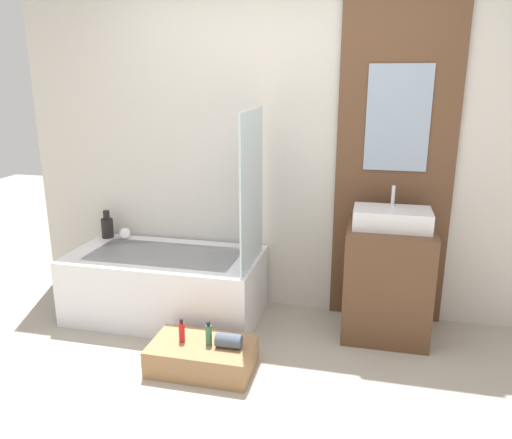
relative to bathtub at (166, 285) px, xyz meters
name	(u,v)px	position (x,y,z in m)	size (l,w,h in m)	color
ground_plane	(230,429)	(0.84, -1.16, -0.25)	(12.00, 12.00, 0.00)	#A39989
wall_tiled_back	(286,144)	(0.84, 0.42, 1.05)	(4.20, 0.06, 2.60)	beige
wall_wood_accent	(396,147)	(1.63, 0.37, 1.06)	(0.82, 0.04, 2.60)	brown
bathtub	(166,285)	(0.00, 0.00, 0.00)	(1.44, 0.74, 0.50)	white
glass_shower_screen	(252,190)	(0.69, -0.04, 0.79)	(0.01, 0.62, 1.08)	silver
wooden_step_bench	(202,356)	(0.51, -0.65, -0.17)	(0.64, 0.39, 0.18)	#997047
vanity_cabinet	(387,282)	(1.63, 0.09, 0.14)	(0.59, 0.52, 0.79)	brown
sink	(392,218)	(1.63, 0.09, 0.61)	(0.51, 0.31, 0.28)	white
vase_tall_dark	(107,227)	(-0.62, 0.27, 0.34)	(0.10, 0.10, 0.23)	black
vase_round_light	(125,233)	(-0.47, 0.28, 0.29)	(0.09, 0.09, 0.09)	white
bottle_soap_primary	(182,332)	(0.38, -0.65, -0.01)	(0.04, 0.04, 0.15)	red
bottle_soap_secondary	(209,335)	(0.56, -0.65, -0.01)	(0.04, 0.04, 0.16)	#38704C
towel_roll	(229,341)	(0.69, -0.65, -0.03)	(0.09, 0.09, 0.16)	#4C5666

